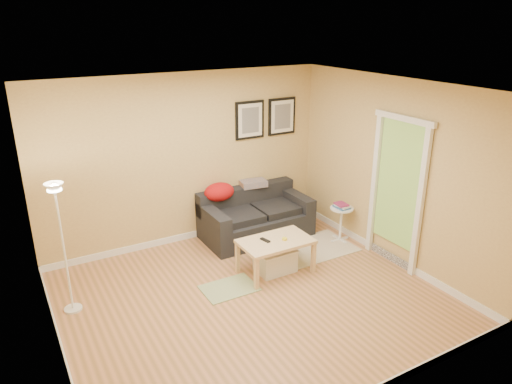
% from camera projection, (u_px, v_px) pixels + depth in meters
% --- Properties ---
extents(floor, '(4.50, 4.50, 0.00)m').
position_uv_depth(floor, '(252.00, 298.00, 5.97)').
color(floor, tan).
rests_on(floor, ground).
extents(ceiling, '(4.50, 4.50, 0.00)m').
position_uv_depth(ceiling, '(251.00, 89.00, 5.06)').
color(ceiling, white).
rests_on(ceiling, wall_back).
extents(wall_back, '(4.50, 0.00, 4.50)m').
position_uv_depth(wall_back, '(187.00, 160.00, 7.14)').
color(wall_back, tan).
rests_on(wall_back, ground).
extents(wall_front, '(4.50, 0.00, 4.50)m').
position_uv_depth(wall_front, '(370.00, 280.00, 3.89)').
color(wall_front, tan).
rests_on(wall_front, ground).
extents(wall_left, '(0.00, 4.00, 4.00)m').
position_uv_depth(wall_left, '(44.00, 246.00, 4.47)').
color(wall_left, tan).
rests_on(wall_left, ground).
extents(wall_right, '(0.00, 4.00, 4.00)m').
position_uv_depth(wall_right, '(393.00, 172.00, 6.56)').
color(wall_right, tan).
rests_on(wall_right, ground).
extents(baseboard_back, '(4.50, 0.02, 0.10)m').
position_uv_depth(baseboard_back, '(191.00, 235.00, 7.57)').
color(baseboard_back, white).
rests_on(baseboard_back, ground).
extents(baseboard_left, '(0.02, 4.00, 0.10)m').
position_uv_depth(baseboard_left, '(63.00, 354.00, 4.90)').
color(baseboard_left, white).
rests_on(baseboard_left, ground).
extents(baseboard_right, '(0.02, 4.00, 0.10)m').
position_uv_depth(baseboard_right, '(384.00, 253.00, 6.99)').
color(baseboard_right, white).
rests_on(baseboard_right, ground).
extents(sofa, '(1.70, 0.90, 0.75)m').
position_uv_depth(sofa, '(256.00, 215.00, 7.52)').
color(sofa, black).
rests_on(sofa, ground).
extents(red_throw, '(0.48, 0.36, 0.28)m').
position_uv_depth(red_throw, '(219.00, 192.00, 7.36)').
color(red_throw, red).
rests_on(red_throw, sofa).
extents(plaid_throw, '(0.45, 0.32, 0.10)m').
position_uv_depth(plaid_throw, '(253.00, 183.00, 7.70)').
color(plaid_throw, '#A57B60').
rests_on(plaid_throw, sofa).
extents(framed_print_left, '(0.50, 0.04, 0.60)m').
position_uv_depth(framed_print_left, '(250.00, 120.00, 7.45)').
color(framed_print_left, black).
rests_on(framed_print_left, wall_back).
extents(framed_print_right, '(0.50, 0.04, 0.60)m').
position_uv_depth(framed_print_right, '(282.00, 116.00, 7.73)').
color(framed_print_right, black).
rests_on(framed_print_right, wall_back).
extents(area_rug, '(1.25, 0.85, 0.01)m').
position_uv_depth(area_rug, '(312.00, 248.00, 7.23)').
color(area_rug, beige).
rests_on(area_rug, ground).
extents(green_runner, '(0.70, 0.50, 0.01)m').
position_uv_depth(green_runner, '(229.00, 288.00, 6.17)').
color(green_runner, '#668C4C').
rests_on(green_runner, ground).
extents(coffee_table, '(1.00, 0.64, 0.49)m').
position_uv_depth(coffee_table, '(275.00, 256.00, 6.49)').
color(coffee_table, '#E7C18D').
rests_on(coffee_table, ground).
extents(remote_control, '(0.08, 0.17, 0.02)m').
position_uv_depth(remote_control, '(265.00, 240.00, 6.38)').
color(remote_control, black).
rests_on(remote_control, coffee_table).
extents(tape_roll, '(0.07, 0.07, 0.03)m').
position_uv_depth(tape_roll, '(285.00, 239.00, 6.40)').
color(tape_roll, yellow).
rests_on(tape_roll, coffee_table).
extents(storage_bin, '(0.53, 0.39, 0.33)m').
position_uv_depth(storage_bin, '(275.00, 260.00, 6.55)').
color(storage_bin, white).
rests_on(storage_bin, ground).
extents(side_table, '(0.36, 0.36, 0.55)m').
position_uv_depth(side_table, '(341.00, 224.00, 7.41)').
color(side_table, white).
rests_on(side_table, ground).
extents(book_stack, '(0.20, 0.25, 0.08)m').
position_uv_depth(book_stack, '(342.00, 206.00, 7.31)').
color(book_stack, '#315F93').
rests_on(book_stack, side_table).
extents(floor_lamp, '(0.21, 0.21, 1.63)m').
position_uv_depth(floor_lamp, '(64.00, 253.00, 5.46)').
color(floor_lamp, white).
rests_on(floor_lamp, ground).
extents(doorway, '(0.12, 1.01, 2.13)m').
position_uv_depth(doorway, '(396.00, 195.00, 6.51)').
color(doorway, white).
rests_on(doorway, ground).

